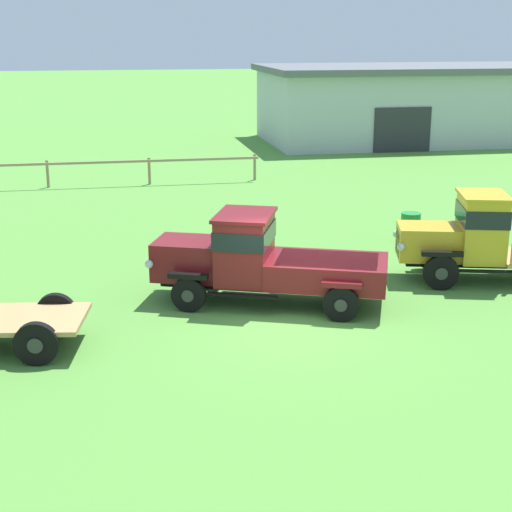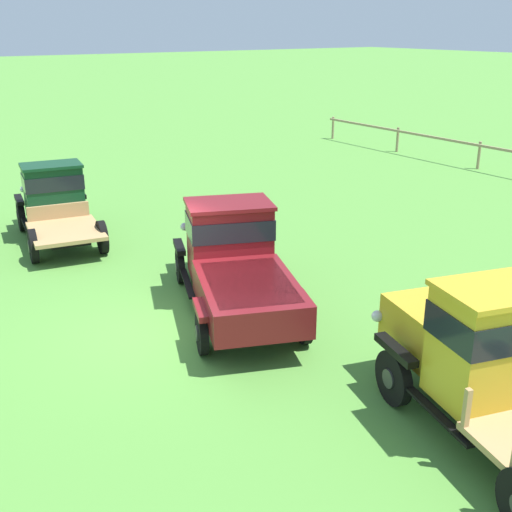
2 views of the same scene
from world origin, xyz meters
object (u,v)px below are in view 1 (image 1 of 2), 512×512
(farm_shed, at_px, (421,103))
(vintage_truck_second_in_line, at_px, (261,259))
(vintage_truck_midrow_center, at_px, (473,236))
(oil_drum_near_fence, at_px, (410,227))

(farm_shed, xyz_separation_m, vintage_truck_second_in_line, (-14.95, -26.86, -1.13))
(vintage_truck_second_in_line, distance_m, vintage_truck_midrow_center, 5.82)
(vintage_truck_midrow_center, distance_m, oil_drum_near_fence, 4.24)
(vintage_truck_second_in_line, distance_m, oil_drum_near_fence, 7.56)
(vintage_truck_second_in_line, relative_size, vintage_truck_midrow_center, 1.14)
(farm_shed, bearing_deg, oil_drum_near_fence, -112.72)
(vintage_truck_midrow_center, xyz_separation_m, oil_drum_near_fence, (-0.03, 4.17, -0.76))
(vintage_truck_midrow_center, bearing_deg, farm_shed, 70.67)
(farm_shed, xyz_separation_m, oil_drum_near_fence, (-9.21, -21.99, -1.78))
(vintage_truck_second_in_line, bearing_deg, farm_shed, 60.90)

